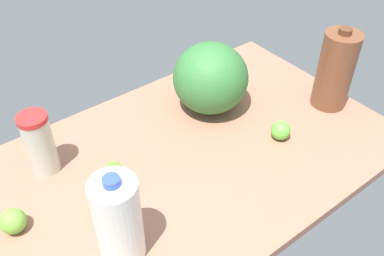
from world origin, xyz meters
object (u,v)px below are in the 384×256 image
at_px(milk_jug, 118,220).
at_px(chocolate_milk_jug, 335,70).
at_px(lime_near_front, 281,130).
at_px(lime_beside_bowl, 13,221).
at_px(tumbler_cup, 40,144).
at_px(watermelon, 210,78).
at_px(lime_far_back, 113,171).

xyz_separation_m(milk_jug, chocolate_milk_jug, (-0.84, -0.08, 0.01)).
bearing_deg(lime_near_front, chocolate_milk_jug, -174.35).
xyz_separation_m(milk_jug, lime_near_front, (-0.58, -0.06, -0.09)).
xyz_separation_m(chocolate_milk_jug, lime_near_front, (0.26, 0.03, -0.10)).
bearing_deg(lime_beside_bowl, milk_jug, 129.62).
bearing_deg(lime_near_front, tumbler_cup, -26.72).
xyz_separation_m(milk_jug, watermelon, (-0.51, -0.31, -0.00)).
distance_m(watermelon, lime_near_front, 0.27).
height_order(milk_jug, lime_far_back, milk_jug).
relative_size(watermelon, lime_beside_bowl, 3.80).
bearing_deg(lime_far_back, watermelon, -167.77).
bearing_deg(watermelon, chocolate_milk_jug, 145.39).
distance_m(milk_jug, lime_far_back, 0.26).
height_order(milk_jug, lime_near_front, milk_jug).
xyz_separation_m(lime_far_back, lime_beside_bowl, (0.28, 0.00, 0.01)).
xyz_separation_m(watermelon, lime_beside_bowl, (0.69, 0.09, -0.08)).
relative_size(tumbler_cup, lime_beside_bowl, 2.98).
bearing_deg(milk_jug, watermelon, -149.01).
distance_m(watermelon, lime_far_back, 0.43).
xyz_separation_m(tumbler_cup, lime_beside_bowl, (0.14, 0.15, -0.06)).
relative_size(watermelon, chocolate_milk_jug, 0.87).
relative_size(watermelon, lime_far_back, 4.51).
bearing_deg(watermelon, milk_jug, 30.99).
height_order(watermelon, tumbler_cup, watermelon).
xyz_separation_m(milk_jug, lime_beside_bowl, (0.18, -0.22, -0.09)).
relative_size(watermelon, lime_near_front, 4.05).
bearing_deg(watermelon, lime_near_front, 105.67).
distance_m(milk_jug, lime_beside_bowl, 0.29).
relative_size(milk_jug, watermelon, 1.04).
bearing_deg(lime_beside_bowl, watermelon, -172.34).
xyz_separation_m(chocolate_milk_jug, lime_beside_bowl, (1.02, -0.13, -0.10)).
bearing_deg(chocolate_milk_jug, lime_far_back, -10.44).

